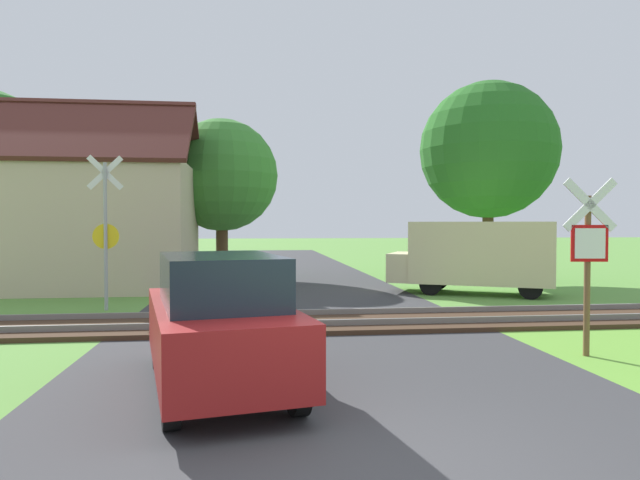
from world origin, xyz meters
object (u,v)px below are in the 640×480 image
object	(u,v)px
tree_center	(222,176)
tree_right	(489,151)
parked_car	(219,322)
mail_truck	(475,254)
house	(72,222)
stop_sign_near	(588,254)
crossing_sign_far	(106,225)

from	to	relation	value
tree_center	tree_right	bearing A→B (deg)	-13.58
tree_center	parked_car	world-z (taller)	tree_center
mail_truck	house	bearing A→B (deg)	102.27
stop_sign_near	tree_right	size ratio (longest dim) A/B	0.39
house	parked_car	bearing A→B (deg)	-66.09
crossing_sign_far	house	world-z (taller)	house
stop_sign_near	tree_right	distance (m)	12.81
stop_sign_near	crossing_sign_far	bearing A→B (deg)	-26.66
parked_car	tree_right	bearing A→B (deg)	43.10
tree_center	stop_sign_near	bearing A→B (deg)	-65.08
tree_right	tree_center	bearing A→B (deg)	166.42
crossing_sign_far	stop_sign_near	bearing A→B (deg)	-42.40
stop_sign_near	mail_truck	bearing A→B (deg)	-92.45
stop_sign_near	house	distance (m)	16.30
tree_right	house	bearing A→B (deg)	-178.41
stop_sign_near	crossing_sign_far	distance (m)	11.01
crossing_sign_far	parked_car	bearing A→B (deg)	-74.64
crossing_sign_far	parked_car	xyz separation A→B (m)	(3.23, -7.31, -1.25)
crossing_sign_far	tree_center	bearing A→B (deg)	64.87
tree_center	parked_car	distance (m)	15.86
parked_car	tree_center	bearing A→B (deg)	81.30
stop_sign_near	mail_truck	size ratio (longest dim) A/B	0.56
stop_sign_near	house	bearing A→B (deg)	-37.62
stop_sign_near	mail_truck	xyz separation A→B (m)	(1.41, 8.23, -0.45)
tree_center	parked_car	size ratio (longest dim) A/B	1.49
house	tree_right	xyz separation A→B (m)	(14.93, 0.41, 2.69)
tree_right	mail_truck	distance (m)	5.58
crossing_sign_far	mail_truck	xyz separation A→B (m)	(10.54, 2.09, -0.91)
parked_car	mail_truck	bearing A→B (deg)	40.59
mail_truck	parked_car	bearing A→B (deg)	168.59
crossing_sign_far	mail_truck	world-z (taller)	crossing_sign_far
house	parked_car	size ratio (longest dim) A/B	1.96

